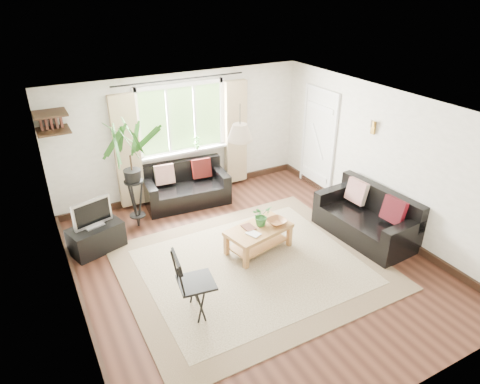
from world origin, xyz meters
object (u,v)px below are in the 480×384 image
coffee_table (258,239)px  sofa_right (366,216)px  folding_chair (196,284)px  tv_stand (97,238)px  sofa_back (186,186)px  palm_stand (133,177)px

coffee_table → sofa_right: bearing=-15.4°
folding_chair → tv_stand: bearing=29.9°
sofa_back → tv_stand: (-1.86, -0.79, -0.15)m
sofa_right → palm_stand: size_ratio=0.88×
coffee_table → palm_stand: size_ratio=0.54×
palm_stand → folding_chair: (0.06, -2.51, -0.48)m
sofa_right → folding_chair: size_ratio=1.76×
sofa_back → coffee_table: size_ratio=1.51×
sofa_right → coffee_table: 1.84m
sofa_right → palm_stand: palm_stand is taller
sofa_right → folding_chair: 3.21m
tv_stand → palm_stand: 1.15m
sofa_back → folding_chair: (-1.02, -2.89, 0.10)m
sofa_right → folding_chair: bearing=-87.8°
coffee_table → tv_stand: 2.59m
sofa_back → coffee_table: (0.40, -2.04, -0.16)m
sofa_back → tv_stand: bearing=-151.7°
coffee_table → folding_chair: 1.67m
palm_stand → folding_chair: palm_stand is taller
coffee_table → sofa_back: bearing=101.0°
sofa_back → tv_stand: 2.03m
sofa_right → tv_stand: (-4.03, 1.74, -0.17)m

